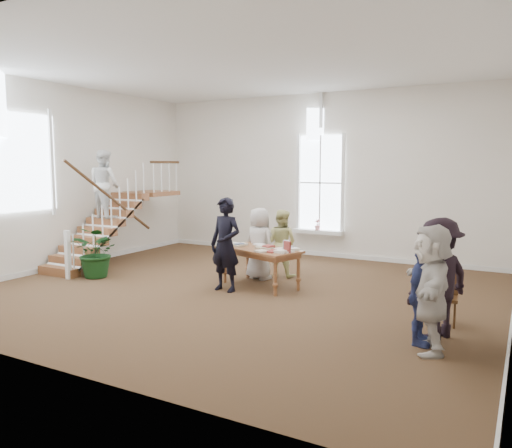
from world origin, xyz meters
The scene contains 12 objects.
ground centered at (0.00, 0.00, 0.00)m, with size 10.00×10.00×0.00m, color #3F2D18.
room_shell centered at (0.00, 4.39, 0.40)m, with size 10.49×10.00×10.00m.
staircase centered at (-4.34, 0.75, 1.62)m, with size 1.10×4.10×2.92m.
library_table centered at (0.24, 0.52, 0.73)m, with size 1.92×1.36×0.88m.
police_officer centered at (-0.22, -0.12, 0.95)m, with size 0.69×0.45×1.90m, color black.
elderly_woman centered at (-0.12, 1.13, 0.80)m, with size 0.78×0.51×1.60m, color beige.
person_yellow centered at (0.18, 1.63, 0.77)m, with size 0.75×0.58×1.54m, color #DDD88A.
woman_cluster_a centered at (3.84, -1.40, 0.72)m, with size 0.85×0.35×1.45m, color navy.
woman_cluster_b centered at (4.00, -0.95, 0.89)m, with size 1.15×0.66×1.78m, color black.
woman_cluster_c centered at (4.00, -1.60, 0.88)m, with size 1.63×0.52×1.76m, color beige.
floor_plant centered at (-3.40, -0.51, 0.59)m, with size 1.05×0.91×1.17m, color #113714.
side_chair centered at (3.99, -0.20, 0.51)m, with size 0.44×0.44×0.93m.
Camera 1 is at (5.10, -8.53, 2.54)m, focal length 35.00 mm.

